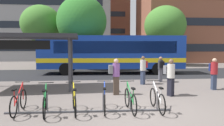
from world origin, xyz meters
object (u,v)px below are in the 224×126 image
(parked_bicycle_red_0, at_px, (19,102))
(street_tree_1, at_px, (82,21))
(city_bus, at_px, (111,53))
(street_tree_2, at_px, (41,24))
(transit_shelter, at_px, (22,38))
(street_tree_0, at_px, (165,26))
(parked_bicycle_green_1, at_px, (45,103))
(parked_bicycle_white_5, at_px, (157,100))
(commuter_red_pack_3, at_px, (143,68))
(parked_bicycle_green_4, at_px, (130,100))
(commuter_grey_pack_0, at_px, (170,75))
(commuter_black_pack_1, at_px, (161,67))
(commuter_grey_pack_2, at_px, (115,74))
(commuter_navy_pack_4, at_px, (214,72))
(parked_bicycle_blue_3, at_px, (105,100))
(parked_bicycle_yellow_2, at_px, (74,102))

(parked_bicycle_red_0, bearing_deg, street_tree_1, -7.51)
(city_bus, distance_m, street_tree_2, 10.04)
(transit_shelter, bearing_deg, street_tree_0, 43.90)
(street_tree_0, bearing_deg, street_tree_2, -174.47)
(parked_bicycle_green_1, xyz_separation_m, parked_bicycle_white_5, (3.83, 0.09, 0.00))
(commuter_red_pack_3, bearing_deg, parked_bicycle_green_4, 23.91)
(commuter_grey_pack_0, relative_size, commuter_black_pack_1, 1.04)
(commuter_black_pack_1, xyz_separation_m, commuter_grey_pack_2, (-3.28, -3.31, 0.04))
(street_tree_0, height_order, street_tree_1, street_tree_1)
(commuter_red_pack_3, bearing_deg, parked_bicycle_green_1, 1.00)
(city_bus, height_order, commuter_black_pack_1, city_bus)
(parked_bicycle_red_0, height_order, parked_bicycle_white_5, same)
(city_bus, height_order, parked_bicycle_red_0, city_bus)
(commuter_grey_pack_0, distance_m, commuter_red_pack_3, 3.08)
(parked_bicycle_green_4, xyz_separation_m, commuter_navy_pack_4, (5.04, 3.26, 0.57))
(parked_bicycle_blue_3, bearing_deg, commuter_navy_pack_4, -59.45)
(street_tree_0, bearing_deg, commuter_black_pack_1, -110.35)
(parked_bicycle_green_4, xyz_separation_m, street_tree_0, (7.56, 18.07, 4.60))
(transit_shelter, distance_m, commuter_navy_pack_4, 10.28)
(commuter_grey_pack_2, bearing_deg, parked_bicycle_red_0, -150.11)
(city_bus, xyz_separation_m, commuter_grey_pack_0, (2.06, -8.42, -0.80))
(parked_bicycle_green_1, xyz_separation_m, parked_bicycle_blue_3, (1.98, 0.17, 0.00))
(commuter_grey_pack_2, distance_m, street_tree_0, 17.86)
(parked_bicycle_yellow_2, relative_size, commuter_navy_pack_4, 1.03)
(transit_shelter, distance_m, commuter_grey_pack_2, 5.36)
(commuter_navy_pack_4, height_order, street_tree_1, street_tree_1)
(commuter_black_pack_1, xyz_separation_m, street_tree_2, (-10.17, 10.83, 3.94))
(parked_bicycle_red_0, distance_m, street_tree_1, 15.18)
(commuter_grey_pack_2, bearing_deg, city_bus, 82.97)
(street_tree_2, bearing_deg, commuter_black_pack_1, -46.80)
(commuter_grey_pack_2, bearing_deg, commuter_navy_pack_4, 3.96)
(parked_bicycle_white_5, height_order, commuter_black_pack_1, commuter_black_pack_1)
(street_tree_0, bearing_deg, parked_bicycle_green_4, -112.70)
(city_bus, xyz_separation_m, parked_bicycle_red_0, (-3.97, -10.37, -1.39))
(parked_bicycle_blue_3, relative_size, street_tree_1, 0.23)
(parked_bicycle_green_4, relative_size, street_tree_1, 0.23)
(street_tree_0, bearing_deg, city_bus, -134.35)
(commuter_grey_pack_0, bearing_deg, city_bus, 166.90)
(transit_shelter, bearing_deg, parked_bicycle_yellow_2, -57.45)
(commuter_grey_pack_2, distance_m, street_tree_1, 12.88)
(parked_bicycle_red_0, relative_size, street_tree_1, 0.23)
(city_bus, xyz_separation_m, transit_shelter, (-5.21, -6.28, 0.93))
(parked_bicycle_white_5, xyz_separation_m, street_tree_1, (-3.49, 14.56, 4.56))
(parked_bicycle_green_1, height_order, parked_bicycle_yellow_2, same)
(parked_bicycle_yellow_2, bearing_deg, parked_bicycle_white_5, -98.39)
(transit_shelter, relative_size, street_tree_1, 0.79)
(transit_shelter, bearing_deg, parked_bicycle_blue_3, -48.69)
(parked_bicycle_yellow_2, bearing_deg, commuter_grey_pack_0, -71.92)
(commuter_navy_pack_4, bearing_deg, commuter_grey_pack_2, -75.32)
(commuter_black_pack_1, relative_size, commuter_navy_pack_4, 0.98)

